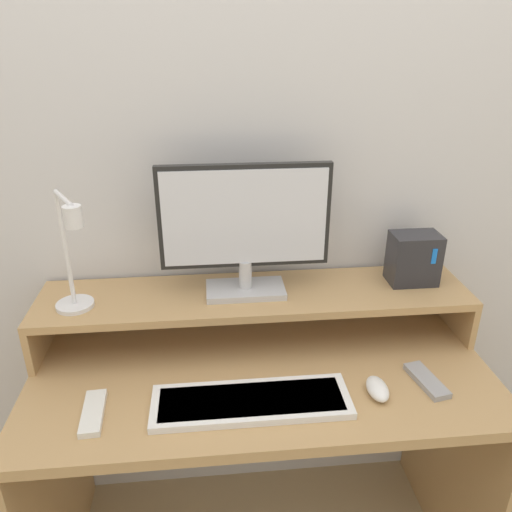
% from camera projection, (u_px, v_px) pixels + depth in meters
% --- Properties ---
extents(wall_back, '(6.00, 0.05, 2.50)m').
position_uv_depth(wall_back, '(250.00, 139.00, 1.39)').
color(wall_back, silver).
rests_on(wall_back, ground_plane).
extents(desk, '(1.22, 0.57, 0.71)m').
position_uv_depth(desk, '(261.00, 426.00, 1.41)').
color(desk, tan).
rests_on(desk, ground_plane).
extents(monitor_shelf, '(1.22, 0.26, 0.15)m').
position_uv_depth(monitor_shelf, '(255.00, 299.00, 1.42)').
color(monitor_shelf, tan).
rests_on(monitor_shelf, desk).
extents(monitor, '(0.46, 0.12, 0.37)m').
position_uv_depth(monitor, '(245.00, 226.00, 1.33)').
color(monitor, '#BCBCC1').
rests_on(monitor, monitor_shelf).
extents(desk_lamp, '(0.13, 0.19, 0.33)m').
position_uv_depth(desk_lamp, '(72.00, 263.00, 1.24)').
color(desk_lamp, silver).
rests_on(desk_lamp, monitor_shelf).
extents(router_dock, '(0.14, 0.09, 0.15)m').
position_uv_depth(router_dock, '(414.00, 258.00, 1.44)').
color(router_dock, '#28282D').
rests_on(router_dock, monitor_shelf).
extents(keyboard, '(0.48, 0.15, 0.02)m').
position_uv_depth(keyboard, '(251.00, 401.00, 1.20)').
color(keyboard, white).
rests_on(keyboard, desk).
extents(mouse, '(0.05, 0.09, 0.04)m').
position_uv_depth(mouse, '(377.00, 389.00, 1.23)').
color(mouse, white).
rests_on(mouse, desk).
extents(remote_control, '(0.06, 0.15, 0.02)m').
position_uv_depth(remote_control, '(93.00, 413.00, 1.16)').
color(remote_control, white).
rests_on(remote_control, desk).
extents(remote_secondary, '(0.08, 0.15, 0.02)m').
position_uv_depth(remote_secondary, '(427.00, 380.00, 1.27)').
color(remote_secondary, '#99999E').
rests_on(remote_secondary, desk).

